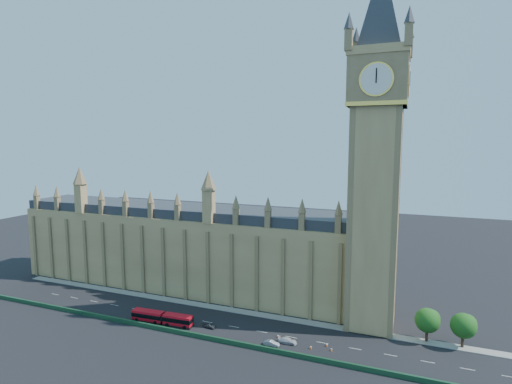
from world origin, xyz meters
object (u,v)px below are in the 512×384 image
(red_bus, at_px, (162,318))
(car_silver, at_px, (272,343))
(car_grey, at_px, (209,325))
(car_white, at_px, (288,341))

(red_bus, bearing_deg, car_silver, -4.51)
(car_grey, height_order, car_white, car_white)
(red_bus, xyz_separation_m, car_grey, (13.17, 2.41, -0.95))
(red_bus, bearing_deg, car_grey, 7.09)
(red_bus, bearing_deg, car_white, -0.23)
(car_silver, bearing_deg, red_bus, 88.84)
(car_silver, relative_size, car_white, 0.84)
(car_grey, height_order, car_silver, car_grey)
(red_bus, relative_size, car_grey, 4.74)
(car_grey, relative_size, car_white, 0.82)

